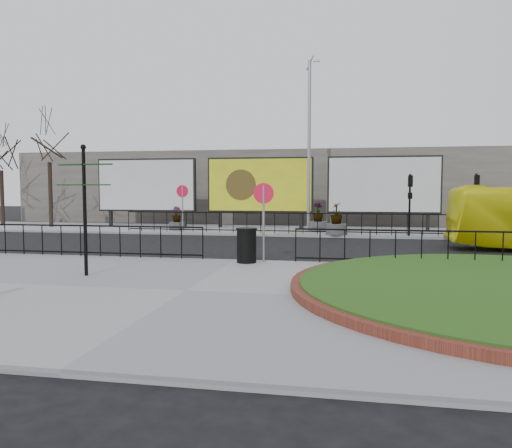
% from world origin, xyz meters
% --- Properties ---
extents(ground, '(90.00, 90.00, 0.00)m').
position_xyz_m(ground, '(0.00, 0.00, 0.00)').
color(ground, black).
rests_on(ground, ground).
extents(pavement_near, '(30.00, 10.00, 0.12)m').
position_xyz_m(pavement_near, '(0.00, -5.00, 0.06)').
color(pavement_near, gray).
rests_on(pavement_near, ground).
extents(pavement_far, '(44.00, 6.00, 0.12)m').
position_xyz_m(pavement_far, '(0.00, 12.00, 0.06)').
color(pavement_far, gray).
rests_on(pavement_far, ground).
extents(railing_near_left, '(10.00, 0.10, 1.10)m').
position_xyz_m(railing_near_left, '(-6.00, -0.30, 0.67)').
color(railing_near_left, black).
rests_on(railing_near_left, pavement_near).
extents(railing_near_right, '(9.00, 0.10, 1.10)m').
position_xyz_m(railing_near_right, '(6.50, -0.30, 0.67)').
color(railing_near_right, black).
rests_on(railing_near_right, pavement_near).
extents(railing_far, '(18.00, 0.10, 1.10)m').
position_xyz_m(railing_far, '(1.00, 9.30, 0.67)').
color(railing_far, black).
rests_on(railing_far, pavement_far).
extents(speed_sign_far, '(0.64, 0.07, 2.47)m').
position_xyz_m(speed_sign_far, '(-5.00, 9.40, 1.92)').
color(speed_sign_far, gray).
rests_on(speed_sign_far, pavement_far).
extents(speed_sign_near, '(0.64, 0.07, 2.47)m').
position_xyz_m(speed_sign_near, '(1.00, -0.40, 1.92)').
color(speed_sign_near, gray).
rests_on(speed_sign_near, pavement_near).
extents(billboard_left, '(6.20, 0.31, 4.10)m').
position_xyz_m(billboard_left, '(-8.50, 12.97, 2.60)').
color(billboard_left, black).
rests_on(billboard_left, pavement_far).
extents(billboard_mid, '(6.20, 0.31, 4.10)m').
position_xyz_m(billboard_mid, '(-1.50, 12.97, 2.60)').
color(billboard_mid, black).
rests_on(billboard_mid, pavement_far).
extents(billboard_right, '(6.20, 0.31, 4.10)m').
position_xyz_m(billboard_right, '(5.50, 12.97, 2.60)').
color(billboard_right, black).
rests_on(billboard_right, pavement_far).
extents(lamp_post, '(0.74, 0.18, 9.23)m').
position_xyz_m(lamp_post, '(1.51, 11.00, 4.83)').
color(lamp_post, gray).
rests_on(lamp_post, pavement_far).
extents(signal_pole_a, '(0.22, 0.26, 3.00)m').
position_xyz_m(signal_pole_a, '(6.50, 9.34, 2.10)').
color(signal_pole_a, black).
rests_on(signal_pole_a, pavement_far).
extents(signal_pole_b, '(0.22, 0.26, 3.00)m').
position_xyz_m(signal_pole_b, '(9.50, 9.34, 2.10)').
color(signal_pole_b, black).
rests_on(signal_pole_b, pavement_far).
extents(tree_left, '(2.00, 2.00, 7.00)m').
position_xyz_m(tree_left, '(-14.00, 11.50, 3.62)').
color(tree_left, '#2D2119').
rests_on(tree_left, pavement_far).
extents(tree_mid, '(2.00, 2.00, 6.20)m').
position_xyz_m(tree_mid, '(-17.50, 11.80, 3.22)').
color(tree_mid, '#2D2119').
rests_on(tree_mid, pavement_far).
extents(building_backdrop, '(40.00, 10.00, 5.00)m').
position_xyz_m(building_backdrop, '(0.00, 22.00, 2.50)').
color(building_backdrop, slate).
rests_on(building_backdrop, ground).
extents(fingerpost_sign, '(1.62, 0.49, 3.45)m').
position_xyz_m(fingerpost_sign, '(-3.22, -3.62, 2.20)').
color(fingerpost_sign, black).
rests_on(fingerpost_sign, pavement_near).
extents(litter_bin, '(0.65, 0.65, 1.08)m').
position_xyz_m(litter_bin, '(0.50, -0.60, 0.67)').
color(litter_bin, black).
rests_on(litter_bin, pavement_near).
extents(planter_a, '(0.85, 0.85, 1.32)m').
position_xyz_m(planter_a, '(-5.74, 10.54, 0.60)').
color(planter_a, '#4C4C4F').
rests_on(planter_a, pavement_far).
extents(planter_b, '(1.03, 1.03, 1.55)m').
position_xyz_m(planter_b, '(2.00, 11.00, 0.67)').
color(planter_b, '#4C4C4F').
rests_on(planter_b, pavement_far).
extents(planter_c, '(1.03, 1.03, 1.61)m').
position_xyz_m(planter_c, '(3.00, 9.40, 0.71)').
color(planter_c, '#4C4C4F').
rests_on(planter_c, pavement_far).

